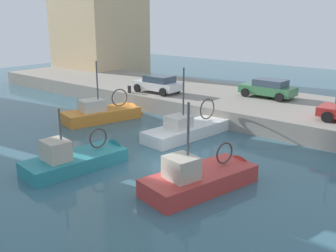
# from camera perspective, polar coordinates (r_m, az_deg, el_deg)

# --- Properties ---
(water_surface) EXTENTS (80.00, 80.00, 0.00)m
(water_surface) POSITION_cam_1_polar(r_m,az_deg,el_deg) (19.42, -0.18, -5.61)
(water_surface) COLOR #386070
(water_surface) RESTS_ON ground
(quay_wall) EXTENTS (9.00, 56.00, 1.20)m
(quay_wall) POSITION_cam_1_polar(r_m,az_deg,el_deg) (28.61, 14.80, 2.29)
(quay_wall) COLOR gray
(quay_wall) RESTS_ON ground
(fishing_boat_white) EXTENTS (7.10, 2.69, 5.07)m
(fishing_boat_white) POSITION_cam_1_polar(r_m,az_deg,el_deg) (24.02, 3.60, -1.06)
(fishing_boat_white) COLOR white
(fishing_boat_white) RESTS_ON ground
(fishing_boat_red) EXTENTS (6.21, 3.20, 4.79)m
(fishing_boat_red) POSITION_cam_1_polar(r_m,az_deg,el_deg) (17.07, 5.53, -8.47)
(fishing_boat_red) COLOR #BC3833
(fishing_boat_red) RESTS_ON ground
(fishing_boat_orange) EXTENTS (6.38, 3.43, 5.06)m
(fishing_boat_orange) POSITION_cam_1_polar(r_m,az_deg,el_deg) (27.76, -9.04, 1.19)
(fishing_boat_orange) COLOR orange
(fishing_boat_orange) RESTS_ON ground
(fishing_boat_teal) EXTENTS (5.89, 2.73, 3.96)m
(fishing_boat_teal) POSITION_cam_1_polar(r_m,az_deg,el_deg) (19.61, -12.46, -5.43)
(fishing_boat_teal) COLOR teal
(fishing_boat_teal) RESTS_ON ground
(parked_car_green) EXTENTS (2.01, 4.02, 1.36)m
(parked_car_green) POSITION_cam_1_polar(r_m,az_deg,el_deg) (29.73, 14.48, 5.40)
(parked_car_green) COLOR #387547
(parked_car_green) RESTS_ON quay_wall
(parked_car_white) EXTENTS (2.02, 3.89, 1.34)m
(parked_car_white) POSITION_cam_1_polar(r_m,az_deg,el_deg) (30.67, -1.49, 6.21)
(parked_car_white) COLOR silver
(parked_car_white) RESTS_ON quay_wall
(mooring_bollard_mid) EXTENTS (0.28, 0.28, 0.55)m
(mooring_bollard_mid) POSITION_cam_1_polar(r_m,az_deg,el_deg) (30.77, -5.69, 5.37)
(mooring_bollard_mid) COLOR #2D2D33
(mooring_bollard_mid) RESTS_ON quay_wall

